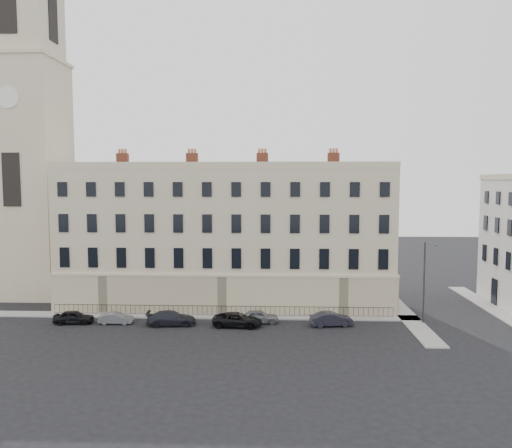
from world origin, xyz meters
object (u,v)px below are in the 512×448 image
object	(u,v)px
car_c	(171,318)
car_d	(237,320)
car_e	(259,317)
car_b	(116,318)
streetlamp	(425,279)
car_f	(331,319)
car_a	(74,317)

from	to	relation	value
car_c	car_d	xyz separation A→B (m)	(6.38, -0.15, -0.03)
car_d	car_e	xyz separation A→B (m)	(2.02, 1.16, -0.01)
car_b	streetlamp	size ratio (longest dim) A/B	0.41
car_c	car_f	distance (m)	15.37
streetlamp	car_a	bearing A→B (deg)	-154.49
car_d	streetlamp	xyz separation A→B (m)	(18.04, 1.56, 3.79)
car_b	car_c	xyz separation A→B (m)	(5.50, -0.28, 0.14)
car_c	car_e	distance (m)	8.45
car_f	streetlamp	xyz separation A→B (m)	(9.05, 1.05, 3.78)
car_a	car_f	xyz separation A→B (m)	(24.98, 0.19, 0.02)
car_e	car_a	bearing A→B (deg)	85.67
car_c	car_d	distance (m)	6.38
car_a	car_b	distance (m)	4.11
car_c	car_e	xyz separation A→B (m)	(8.39, 1.02, -0.04)
car_c	car_f	world-z (taller)	car_c
car_a	car_c	distance (m)	9.61
car_b	car_e	size ratio (longest dim) A/B	0.87
car_a	car_c	world-z (taller)	car_c
car_a	car_f	distance (m)	24.98
car_f	streetlamp	size ratio (longest dim) A/B	0.51
car_b	car_d	distance (m)	11.88
car_a	car_d	distance (m)	15.99
car_a	car_d	size ratio (longest dim) A/B	0.81
car_a	car_d	world-z (taller)	car_d
car_a	car_b	bearing A→B (deg)	-93.34
car_b	car_e	xyz separation A→B (m)	(13.89, 0.73, 0.10)
car_b	car_f	world-z (taller)	car_f
car_c	streetlamp	distance (m)	24.74
streetlamp	car_f	bearing A→B (deg)	-149.95
car_c	car_f	size ratio (longest dim) A/B	1.16
car_b	car_c	bearing A→B (deg)	-94.91
car_a	car_c	bearing A→B (deg)	-95.94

